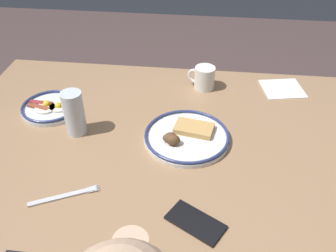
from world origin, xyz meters
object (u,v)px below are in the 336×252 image
object	(u,v)px
plate_center_pancakes	(187,135)
cell_phone	(195,222)
paper_napkin	(282,89)
fork_near	(65,196)
drinking_glass	(74,116)
plate_near_main	(50,107)
coffee_mug	(204,77)

from	to	relation	value
plate_center_pancakes	cell_phone	distance (m)	0.33
plate_center_pancakes	paper_napkin	size ratio (longest dim) A/B	1.82
cell_phone	fork_near	distance (m)	0.36
drinking_glass	fork_near	xyz separation A→B (m)	(-0.05, 0.27, -0.06)
drinking_glass	cell_phone	xyz separation A→B (m)	(-0.41, 0.32, -0.06)
drinking_glass	paper_napkin	xyz separation A→B (m)	(-0.70, -0.35, -0.06)
paper_napkin	fork_near	xyz separation A→B (m)	(0.65, 0.62, 0.00)
plate_center_pancakes	fork_near	bearing A→B (deg)	42.69
plate_center_pancakes	fork_near	xyz separation A→B (m)	(0.31, 0.28, -0.01)
plate_near_main	paper_napkin	size ratio (longest dim) A/B	1.35
plate_near_main	cell_phone	distance (m)	0.69
coffee_mug	fork_near	xyz separation A→B (m)	(0.35, 0.60, -0.04)
plate_near_main	plate_center_pancakes	distance (m)	0.50
plate_center_pancakes	paper_napkin	world-z (taller)	plate_center_pancakes
coffee_mug	paper_napkin	bearing A→B (deg)	-175.88
plate_near_main	drinking_glass	size ratio (longest dim) A/B	1.36
drinking_glass	fork_near	world-z (taller)	drinking_glass
plate_near_main	drinking_glass	bearing A→B (deg)	139.45
cell_phone	drinking_glass	bearing A→B (deg)	-8.22
cell_phone	coffee_mug	bearing A→B (deg)	-59.46
drinking_glass	coffee_mug	bearing A→B (deg)	-140.58
plate_near_main	plate_center_pancakes	bearing A→B (deg)	168.09
cell_phone	paper_napkin	size ratio (longest dim) A/B	0.96
coffee_mug	drinking_glass	size ratio (longest dim) A/B	0.72
drinking_glass	paper_napkin	distance (m)	0.79
coffee_mug	drinking_glass	distance (m)	0.52
plate_near_main	fork_near	distance (m)	0.43
plate_near_main	coffee_mug	world-z (taller)	coffee_mug
plate_center_pancakes	paper_napkin	xyz separation A→B (m)	(-0.34, -0.34, -0.01)
plate_near_main	paper_napkin	xyz separation A→B (m)	(-0.84, -0.24, -0.01)
drinking_glass	fork_near	distance (m)	0.29
plate_near_main	coffee_mug	size ratio (longest dim) A/B	1.90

